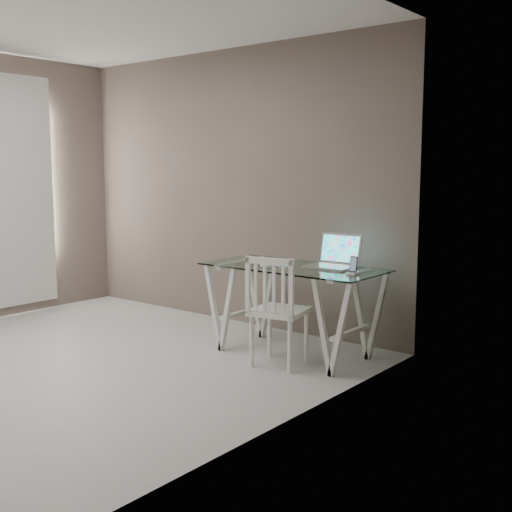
{
  "coord_description": "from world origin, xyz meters",
  "views": [
    {
      "loc": [
        4.2,
        -2.61,
        1.54
      ],
      "look_at": [
        1.05,
        1.33,
        0.85
      ],
      "focal_mm": 45.0,
      "sensor_mm": 36.0,
      "label": 1
    }
  ],
  "objects": [
    {
      "name": "desk",
      "position": [
        1.2,
        1.63,
        0.38
      ],
      "size": [
        1.5,
        0.7,
        0.75
      ],
      "color": "silver",
      "rests_on": "ground"
    },
    {
      "name": "mouse",
      "position": [
        1.07,
        1.43,
        0.77
      ],
      "size": [
        0.12,
        0.07,
        0.04
      ],
      "primitive_type": "ellipsoid",
      "color": "silver",
      "rests_on": "desk"
    },
    {
      "name": "laptop",
      "position": [
        1.48,
        1.81,
        0.81
      ],
      "size": [
        0.38,
        0.32,
        0.27
      ],
      "color": "silver",
      "rests_on": "desk"
    },
    {
      "name": "keyboard",
      "position": [
        1.0,
        1.58,
        0.75
      ],
      "size": [
        0.3,
        0.13,
        0.01
      ],
      "primitive_type": "cube",
      "color": "silver",
      "rests_on": "desk"
    },
    {
      "name": "chair",
      "position": [
        1.29,
        1.27,
        0.48
      ],
      "size": [
        0.48,
        0.48,
        0.88
      ],
      "rotation": [
        0.0,
        0.0,
        0.21
      ],
      "color": "white",
      "rests_on": "ground"
    },
    {
      "name": "room",
      "position": [
        -0.06,
        0.02,
        1.72
      ],
      "size": [
        4.5,
        4.52,
        2.71
      ],
      "color": "#AAA8A3",
      "rests_on": "ground"
    },
    {
      "name": "phone_dock",
      "position": [
        1.79,
        1.58,
        0.78
      ],
      "size": [
        0.07,
        0.07,
        0.14
      ],
      "color": "white",
      "rests_on": "desk"
    }
  ]
}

